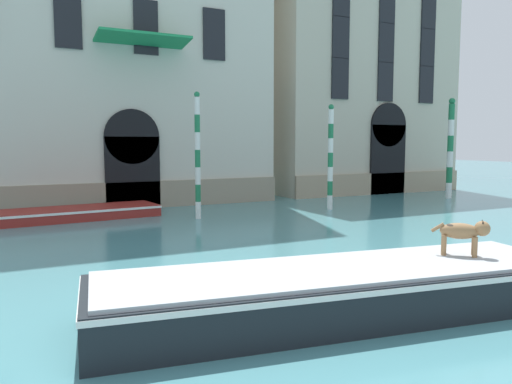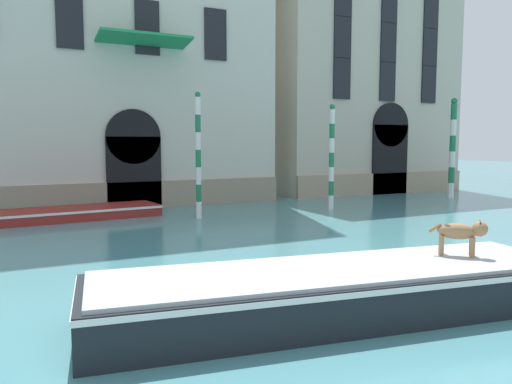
{
  "view_description": "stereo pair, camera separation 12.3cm",
  "coord_description": "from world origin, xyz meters",
  "px_view_note": "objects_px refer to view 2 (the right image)",
  "views": [
    {
      "loc": [
        -3.14,
        1.17,
        2.65
      ],
      "look_at": [
        3.49,
        14.24,
        1.2
      ],
      "focal_mm": 35.0,
      "sensor_mm": 36.0,
      "label": 1
    },
    {
      "loc": [
        -3.03,
        1.12,
        2.65
      ],
      "look_at": [
        3.49,
        14.24,
        1.2
      ],
      "focal_mm": 35.0,
      "sensor_mm": 36.0,
      "label": 2
    }
  ],
  "objects_px": {
    "boat_moored_near_palazzo": "(78,213)",
    "dog_on_deck": "(461,232)",
    "mooring_pole_2": "(452,148)",
    "boat_foreground": "(339,289)",
    "mooring_pole_1": "(332,157)",
    "mooring_pole_0": "(198,155)"
  },
  "relations": [
    {
      "from": "mooring_pole_1",
      "to": "boat_moored_near_palazzo",
      "type": "bearing_deg",
      "value": 168.28
    },
    {
      "from": "dog_on_deck",
      "to": "mooring_pole_1",
      "type": "bearing_deg",
      "value": 112.43
    },
    {
      "from": "boat_foreground",
      "to": "mooring_pole_0",
      "type": "height_order",
      "value": "mooring_pole_0"
    },
    {
      "from": "mooring_pole_2",
      "to": "boat_foreground",
      "type": "bearing_deg",
      "value": -142.82
    },
    {
      "from": "mooring_pole_0",
      "to": "boat_foreground",
      "type": "bearing_deg",
      "value": -97.94
    },
    {
      "from": "mooring_pole_1",
      "to": "mooring_pole_0",
      "type": "bearing_deg",
      "value": 179.4
    },
    {
      "from": "dog_on_deck",
      "to": "mooring_pole_0",
      "type": "bearing_deg",
      "value": 141.19
    },
    {
      "from": "boat_foreground",
      "to": "dog_on_deck",
      "type": "relative_size",
      "value": 10.74
    },
    {
      "from": "mooring_pole_1",
      "to": "mooring_pole_2",
      "type": "xyz_separation_m",
      "value": [
        7.42,
        0.73,
        0.3
      ]
    },
    {
      "from": "boat_moored_near_palazzo",
      "to": "mooring_pole_1",
      "type": "xyz_separation_m",
      "value": [
        9.34,
        -1.94,
        1.88
      ]
    },
    {
      "from": "dog_on_deck",
      "to": "mooring_pole_2",
      "type": "xyz_separation_m",
      "value": [
        12.11,
        11.2,
        1.24
      ]
    },
    {
      "from": "mooring_pole_1",
      "to": "mooring_pole_2",
      "type": "relative_size",
      "value": 0.88
    },
    {
      "from": "boat_moored_near_palazzo",
      "to": "mooring_pole_2",
      "type": "distance_m",
      "value": 16.94
    },
    {
      "from": "dog_on_deck",
      "to": "boat_moored_near_palazzo",
      "type": "xyz_separation_m",
      "value": [
        -4.65,
        12.41,
        -0.94
      ]
    },
    {
      "from": "mooring_pole_0",
      "to": "mooring_pole_2",
      "type": "bearing_deg",
      "value": 2.96
    },
    {
      "from": "boat_moored_near_palazzo",
      "to": "dog_on_deck",
      "type": "bearing_deg",
      "value": -74.95
    },
    {
      "from": "boat_foreground",
      "to": "dog_on_deck",
      "type": "height_order",
      "value": "dog_on_deck"
    },
    {
      "from": "boat_foreground",
      "to": "mooring_pole_0",
      "type": "xyz_separation_m",
      "value": [
        1.43,
        10.24,
        1.82
      ]
    },
    {
      "from": "boat_moored_near_palazzo",
      "to": "mooring_pole_2",
      "type": "relative_size",
      "value": 1.2
    },
    {
      "from": "boat_moored_near_palazzo",
      "to": "mooring_pole_0",
      "type": "distance_m",
      "value": 4.69
    },
    {
      "from": "mooring_pole_2",
      "to": "dog_on_deck",
      "type": "bearing_deg",
      "value": -137.23
    },
    {
      "from": "mooring_pole_1",
      "to": "mooring_pole_2",
      "type": "bearing_deg",
      "value": 5.6
    }
  ]
}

